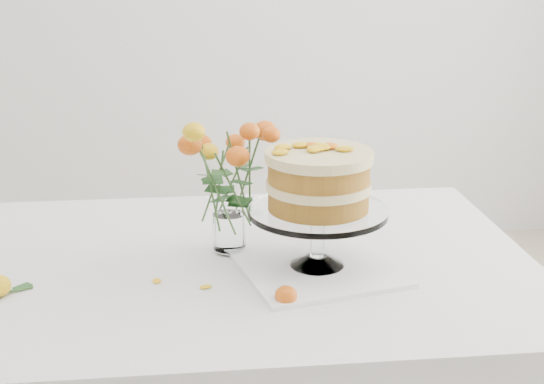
{
  "coord_description": "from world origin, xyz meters",
  "views": [
    {
      "loc": [
        -0.04,
        -1.55,
        1.42
      ],
      "look_at": [
        0.13,
        -0.01,
        0.91
      ],
      "focal_mm": 50.0,
      "sensor_mm": 36.0,
      "label": 1
    }
  ],
  "objects": [
    {
      "name": "stray_petal_a",
      "position": [
        -0.12,
        -0.1,
        0.76
      ],
      "size": [
        0.03,
        0.02,
        0.0
      ],
      "primitive_type": "ellipsoid",
      "color": "yellow",
      "rests_on": "table"
    },
    {
      "name": "table",
      "position": [
        0.0,
        0.0,
        0.67
      ],
      "size": [
        1.43,
        0.93,
        0.76
      ],
      "color": "tan",
      "rests_on": "ground"
    },
    {
      "name": "loose_rose_far",
      "position": [
        0.13,
        -0.23,
        0.77
      ],
      "size": [
        0.08,
        0.04,
        0.04
      ],
      "rotation": [
        0.0,
        0.0,
        0.3
      ],
      "color": "red",
      "rests_on": "table"
    },
    {
      "name": "napkin",
      "position": [
        0.22,
        -0.07,
        0.76
      ],
      "size": [
        0.38,
        0.38,
        0.01
      ],
      "primitive_type": "cube",
      "rotation": [
        0.0,
        0.0,
        0.23
      ],
      "color": "white",
      "rests_on": "table"
    },
    {
      "name": "cake_stand",
      "position": [
        0.22,
        -0.07,
        0.94
      ],
      "size": [
        0.29,
        0.29,
        0.26
      ],
      "rotation": [
        0.0,
        0.0,
        -0.08
      ],
      "color": "white",
      "rests_on": "napkin"
    },
    {
      "name": "stray_petal_b",
      "position": [
        -0.02,
        -0.14,
        0.76
      ],
      "size": [
        0.03,
        0.02,
        0.0
      ],
      "primitive_type": "ellipsoid",
      "color": "yellow",
      "rests_on": "table"
    },
    {
      "name": "rose_vase",
      "position": [
        0.04,
        0.05,
        0.97
      ],
      "size": [
        0.25,
        0.25,
        0.36
      ],
      "rotation": [
        0.0,
        0.0,
        -0.04
      ],
      "color": "white",
      "rests_on": "table"
    }
  ]
}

